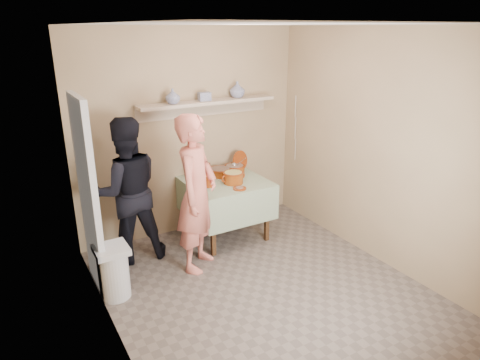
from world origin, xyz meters
TOP-DOWN VIEW (x-y plane):
  - ground at (0.00, 0.00)m, footprint 3.50×3.50m
  - tile_panel at (-1.46, 0.95)m, footprint 0.06×0.70m
  - plate_stack_a at (-0.04, 1.54)m, footprint 0.15×0.15m
  - plate_stack_b at (0.09, 1.55)m, footprint 0.15×0.15m
  - bowl_stack at (-0.03, 1.20)m, footprint 0.13×0.13m
  - empty_bowl at (-0.01, 1.40)m, footprint 0.16×0.16m
  - propped_lid at (0.64, 1.59)m, footprint 0.28×0.15m
  - vase_right at (0.63, 1.64)m, footprint 0.25×0.25m
  - vase_left at (-0.27, 1.60)m, footprint 0.21×0.21m
  - ceramic_box at (0.15, 1.62)m, footprint 0.15×0.12m
  - person_cook at (-0.38, 0.78)m, footprint 0.75×0.75m
  - person_helper at (-0.98, 1.34)m, footprint 0.86×0.70m
  - room_shell at (0.00, 0.00)m, footprint 3.04×3.54m
  - serving_table at (0.25, 1.28)m, footprint 0.97×0.97m
  - cazuela_meat_a at (0.28, 1.49)m, footprint 0.30×0.30m
  - cazuela_meat_b at (0.51, 1.50)m, footprint 0.28×0.28m
  - ladle at (0.50, 1.49)m, footprint 0.08×0.26m
  - cazuela_rice at (0.29, 1.15)m, footprint 0.33×0.25m
  - front_plate at (0.25, 0.93)m, footprint 0.16×0.16m
  - wall_shelf at (0.20, 1.65)m, footprint 1.80×0.25m
  - trash_bin at (-1.36, 0.65)m, footprint 0.32×0.32m
  - electrical_cord at (1.47, 1.48)m, footprint 0.01×0.05m

SIDE VIEW (x-z plane):
  - ground at x=0.00m, z-range 0.00..0.00m
  - trash_bin at x=-1.36m, z-range 0.00..0.56m
  - serving_table at x=0.25m, z-range 0.26..1.02m
  - front_plate at x=0.25m, z-range 0.76..0.78m
  - empty_bowl at x=-0.01m, z-range 0.76..0.81m
  - cazuela_meat_a at x=0.28m, z-range 0.77..0.87m
  - cazuela_meat_b at x=0.51m, z-range 0.77..0.87m
  - bowl_stack at x=-0.03m, z-range 0.76..0.89m
  - person_helper at x=-0.98m, z-range 0.00..1.68m
  - cazuela_rice at x=0.29m, z-range 0.77..0.92m
  - plate_stack_b at x=0.09m, z-range 0.76..0.94m
  - plate_stack_a at x=-0.04m, z-range 0.76..0.96m
  - ladle at x=0.50m, z-range 0.78..0.97m
  - person_cook at x=-0.38m, z-range 0.00..1.75m
  - propped_lid at x=0.64m, z-range 0.75..1.02m
  - tile_panel at x=-1.46m, z-range 0.00..2.00m
  - electrical_cord at x=1.47m, z-range 0.80..1.70m
  - room_shell at x=0.00m, z-range 0.30..2.92m
  - wall_shelf at x=0.20m, z-range 1.57..1.78m
  - ceramic_box at x=0.15m, z-range 1.72..1.82m
  - vase_left at x=-0.27m, z-range 1.72..1.90m
  - vase_right at x=0.63m, z-range 1.72..1.92m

